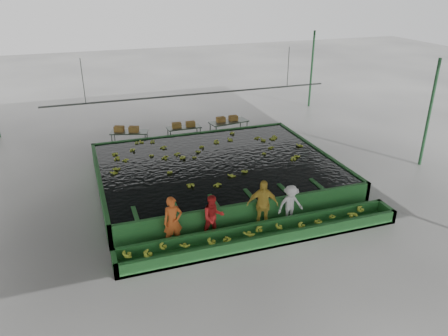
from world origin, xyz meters
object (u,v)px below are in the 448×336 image
object	(u,v)px
packing_table_right	(229,130)
box_stack_right	(227,121)
worker_d	(290,205)
packing_table_mid	(184,134)
box_stack_mid	(184,127)
box_stack_left	(127,131)
packing_table_left	(130,139)
worker_b	(213,217)
worker_a	(173,222)
worker_c	(262,205)
flotation_tank	(217,171)
sorting_trough	(264,235)

from	to	relation	value
packing_table_right	box_stack_right	size ratio (longest dim) A/B	1.77
worker_d	packing_table_mid	world-z (taller)	worker_d
packing_table_mid	box_stack_mid	distance (m)	0.41
box_stack_left	box_stack_right	xyz separation A→B (m)	(5.40, -0.32, 0.10)
packing_table_left	box_stack_mid	distance (m)	2.90
box_stack_left	box_stack_right	bearing A→B (deg)	-3.36
box_stack_mid	box_stack_right	size ratio (longest dim) A/B	1.03
worker_b	worker_d	size ratio (longest dim) A/B	1.06
worker_a	worker_c	distance (m)	3.19
flotation_tank	box_stack_right	bearing A→B (deg)	65.81
worker_a	worker_b	world-z (taller)	worker_a
box_stack_left	box_stack_mid	xyz separation A→B (m)	(3.00, -0.14, -0.04)
flotation_tank	sorting_trough	xyz separation A→B (m)	(0.00, -5.10, -0.20)
worker_b	packing_table_right	bearing A→B (deg)	68.86
sorting_trough	packing_table_right	size ratio (longest dim) A/B	4.73
worker_c	box_stack_mid	xyz separation A→B (m)	(-0.43, 9.50, -0.12)
packing_table_right	worker_d	bearing A→B (deg)	-95.82
packing_table_right	box_stack_left	world-z (taller)	box_stack_left
packing_table_mid	packing_table_right	distance (m)	2.47
worker_b	packing_table_mid	bearing A→B (deg)	83.12
packing_table_left	box_stack_right	world-z (taller)	box_stack_right
flotation_tank	worker_b	world-z (taller)	worker_b
sorting_trough	worker_d	distance (m)	1.67
worker_b	box_stack_right	size ratio (longest dim) A/B	1.34
box_stack_left	box_stack_right	size ratio (longest dim) A/B	1.05
worker_b	box_stack_right	distance (m)	10.06
worker_b	worker_c	world-z (taller)	worker_c
worker_c	packing_table_left	bearing A→B (deg)	126.00
flotation_tank	packing_table_right	bearing A→B (deg)	64.85
packing_table_left	box_stack_right	xyz separation A→B (m)	(5.28, -0.25, 0.53)
sorting_trough	worker_c	world-z (taller)	worker_c
box_stack_left	packing_table_mid	bearing A→B (deg)	-2.35
flotation_tank	box_stack_left	bearing A→B (deg)	120.48
worker_b	worker_a	bearing A→B (deg)	-178.53
worker_d	sorting_trough	bearing A→B (deg)	-149.84
packing_table_right	worker_c	bearing A→B (deg)	-102.45
flotation_tank	box_stack_mid	world-z (taller)	box_stack_mid
worker_b	packing_table_right	xyz separation A→B (m)	(3.85, 9.25, -0.32)
sorting_trough	flotation_tank	bearing A→B (deg)	90.00
packing_table_left	box_stack_mid	size ratio (longest dim) A/B	1.55
sorting_trough	packing_table_left	size ratio (longest dim) A/B	5.26
sorting_trough	packing_table_right	distance (m)	10.32
box_stack_mid	worker_c	bearing A→B (deg)	-87.44
box_stack_mid	packing_table_mid	bearing A→B (deg)	49.43
worker_c	packing_table_right	bearing A→B (deg)	94.53
sorting_trough	worker_b	size ratio (longest dim) A/B	6.28
worker_c	packing_table_right	xyz separation A→B (m)	(2.04, 9.25, -0.46)
worker_c	box_stack_left	distance (m)	10.23
box_stack_right	box_stack_left	bearing A→B (deg)	176.64
worker_c	packing_table_left	size ratio (longest dim) A/B	0.99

